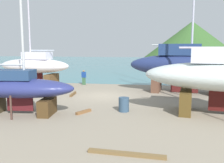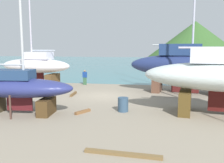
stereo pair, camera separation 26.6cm
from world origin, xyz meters
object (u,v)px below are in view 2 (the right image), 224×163
(sailboat_mid_port, at_px, (36,66))
(barrel_rust_far, at_px, (123,105))
(sailboat_small_center, at_px, (19,88))
(sailboat_large_starboard, at_px, (185,65))
(worker, at_px, (85,77))

(sailboat_mid_port, bearing_deg, barrel_rust_far, 145.71)
(sailboat_small_center, xyz_separation_m, sailboat_large_starboard, (10.90, 8.97, 0.88))
(barrel_rust_far, bearing_deg, sailboat_small_center, -165.37)
(sailboat_mid_port, xyz_separation_m, worker, (4.62, 2.11, -1.31))
(sailboat_mid_port, xyz_separation_m, sailboat_small_center, (3.88, -10.12, -0.51))
(sailboat_small_center, height_order, barrel_rust_far, sailboat_small_center)
(sailboat_mid_port, distance_m, sailboat_small_center, 10.85)
(sailboat_small_center, height_order, sailboat_large_starboard, sailboat_large_starboard)
(sailboat_small_center, bearing_deg, sailboat_large_starboard, 35.03)
(sailboat_mid_port, height_order, sailboat_small_center, sailboat_mid_port)
(sailboat_large_starboard, bearing_deg, sailboat_mid_port, -175.21)
(sailboat_small_center, xyz_separation_m, barrel_rust_far, (6.29, 1.64, -1.18))
(sailboat_large_starboard, xyz_separation_m, barrel_rust_far, (-4.61, -7.33, -2.06))
(worker, height_order, barrel_rust_far, worker)
(sailboat_large_starboard, distance_m, worker, 10.80)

